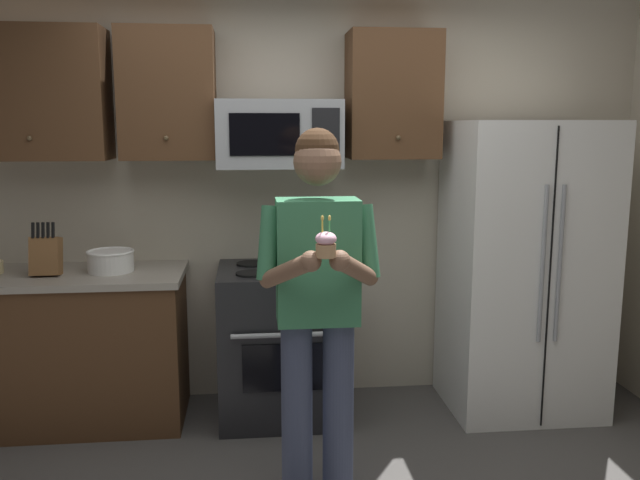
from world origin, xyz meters
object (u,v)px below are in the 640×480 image
object	(u,v)px
knife_block	(46,255)
person	(318,294)
cupcake	(326,244)
refrigerator	(523,268)
microwave	(279,134)
bowl_large_white	(111,260)
oven_range	(282,342)

from	to	relation	value
knife_block	person	distance (m)	1.73
cupcake	knife_block	bearing A→B (deg)	140.39
knife_block	cupcake	size ratio (longest dim) A/B	1.84
refrigerator	knife_block	size ratio (longest dim) A/B	5.63
cupcake	microwave	bearing A→B (deg)	95.28
refrigerator	bowl_large_white	bearing A→B (deg)	178.39
oven_range	refrigerator	distance (m)	1.56
microwave	refrigerator	distance (m)	1.72
refrigerator	knife_block	distance (m)	2.85
oven_range	person	bearing A→B (deg)	-82.18
refrigerator	person	world-z (taller)	refrigerator
microwave	refrigerator	world-z (taller)	microwave
oven_range	bowl_large_white	bearing A→B (deg)	178.22
oven_range	bowl_large_white	xyz separation A→B (m)	(-1.00, 0.03, 0.53)
oven_range	refrigerator	size ratio (longest dim) A/B	0.52
oven_range	knife_block	distance (m)	1.47
refrigerator	person	xyz separation A→B (m)	(-1.37, -0.88, 0.10)
bowl_large_white	oven_range	bearing A→B (deg)	-1.78
refrigerator	knife_block	world-z (taller)	refrigerator
cupcake	refrigerator	bearing A→B (deg)	41.47
knife_block	bowl_large_white	xyz separation A→B (m)	(0.35, 0.06, -0.05)
oven_range	person	xyz separation A→B (m)	(0.13, -0.92, 0.53)
oven_range	microwave	world-z (taller)	microwave
knife_block	bowl_large_white	size ratio (longest dim) A/B	1.16
bowl_large_white	knife_block	bearing A→B (deg)	-170.10
refrigerator	cupcake	xyz separation A→B (m)	(-1.37, -1.21, 0.39)
refrigerator	bowl_large_white	distance (m)	2.51
oven_range	cupcake	xyz separation A→B (m)	(0.13, -1.25, 0.83)
microwave	bowl_large_white	xyz separation A→B (m)	(-1.00, -0.09, -0.73)
refrigerator	cupcake	size ratio (longest dim) A/B	10.35
microwave	knife_block	size ratio (longest dim) A/B	2.31
oven_range	knife_block	world-z (taller)	knife_block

